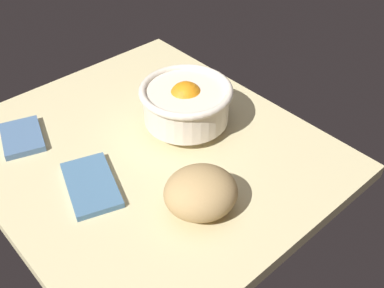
# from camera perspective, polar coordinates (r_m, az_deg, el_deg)

# --- Properties ---
(ground_plane) EXTENTS (0.73, 0.64, 0.03)m
(ground_plane) POSITION_cam_1_polar(r_m,az_deg,el_deg) (0.97, -5.51, -1.11)
(ground_plane) COLOR beige
(fruit_bowl) EXTENTS (0.20, 0.20, 0.11)m
(fruit_bowl) POSITION_cam_1_polar(r_m,az_deg,el_deg) (0.97, -0.91, 5.41)
(fruit_bowl) COLOR beige
(fruit_bowl) RESTS_ON ground
(bread_loaf) EXTENTS (0.17, 0.17, 0.09)m
(bread_loaf) POSITION_cam_1_polar(r_m,az_deg,el_deg) (0.80, 1.10, -6.08)
(bread_loaf) COLOR tan
(bread_loaf) RESTS_ON ground
(napkin_folded) EXTENTS (0.17, 0.13, 0.01)m
(napkin_folded) POSITION_cam_1_polar(r_m,az_deg,el_deg) (0.89, -12.52, -4.99)
(napkin_folded) COLOR #456B8E
(napkin_folded) RESTS_ON ground
(napkin_spare) EXTENTS (0.14, 0.11, 0.01)m
(napkin_spare) POSITION_cam_1_polar(r_m,az_deg,el_deg) (1.03, -20.50, 0.81)
(napkin_spare) COLOR #49688D
(napkin_spare) RESTS_ON ground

